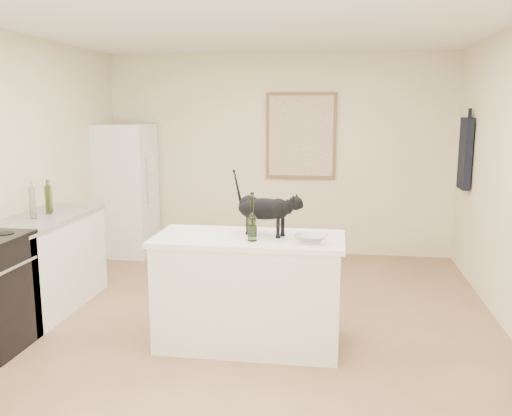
% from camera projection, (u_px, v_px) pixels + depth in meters
% --- Properties ---
extents(floor, '(5.50, 5.50, 0.00)m').
position_uv_depth(floor, '(241.00, 333.00, 4.65)').
color(floor, '#A27656').
rests_on(floor, ground).
extents(ceiling, '(5.50, 5.50, 0.00)m').
position_uv_depth(ceiling, '(240.00, 16.00, 4.19)').
color(ceiling, white).
rests_on(ceiling, ground).
extents(wall_back, '(4.50, 0.00, 4.50)m').
position_uv_depth(wall_back, '(278.00, 155.00, 7.10)').
color(wall_back, beige).
rests_on(wall_back, ground).
extents(wall_front, '(4.50, 0.00, 4.50)m').
position_uv_depth(wall_front, '(89.00, 295.00, 1.75)').
color(wall_front, beige).
rests_on(wall_front, ground).
extents(island_base, '(1.44, 0.67, 0.86)m').
position_uv_depth(island_base, '(249.00, 293.00, 4.37)').
color(island_base, white).
rests_on(island_base, floor).
extents(island_top, '(1.50, 0.70, 0.04)m').
position_uv_depth(island_top, '(249.00, 239.00, 4.29)').
color(island_top, white).
rests_on(island_top, island_base).
extents(left_cabinets, '(0.60, 1.40, 0.86)m').
position_uv_depth(left_cabinets, '(45.00, 265.00, 5.16)').
color(left_cabinets, white).
rests_on(left_cabinets, floor).
extents(left_countertop, '(0.62, 1.44, 0.04)m').
position_uv_depth(left_countertop, '(42.00, 219.00, 5.08)').
color(left_countertop, gray).
rests_on(left_countertop, left_cabinets).
extents(fridge, '(0.68, 0.68, 1.70)m').
position_uv_depth(fridge, '(126.00, 190.00, 7.08)').
color(fridge, white).
rests_on(fridge, floor).
extents(artwork_frame, '(0.90, 0.03, 1.10)m').
position_uv_depth(artwork_frame, '(301.00, 136.00, 6.98)').
color(artwork_frame, brown).
rests_on(artwork_frame, wall_back).
extents(artwork_canvas, '(0.82, 0.00, 1.02)m').
position_uv_depth(artwork_canvas, '(301.00, 136.00, 6.96)').
color(artwork_canvas, beige).
rests_on(artwork_canvas, wall_back).
extents(hanging_garment, '(0.08, 0.34, 0.80)m').
position_uv_depth(hanging_garment, '(465.00, 154.00, 6.07)').
color(hanging_garment, black).
rests_on(hanging_garment, wall_right).
extents(black_cat, '(0.57, 0.34, 0.38)m').
position_uv_depth(black_cat, '(264.00, 212.00, 4.29)').
color(black_cat, black).
rests_on(black_cat, island_top).
extents(wine_bottle, '(0.09, 0.09, 0.33)m').
position_uv_depth(wine_bottle, '(252.00, 220.00, 4.11)').
color(wine_bottle, '#376026').
rests_on(wine_bottle, island_top).
extents(glass_bowl, '(0.28, 0.28, 0.06)m').
position_uv_depth(glass_bowl, '(311.00, 239.00, 4.08)').
color(glass_bowl, white).
rests_on(glass_bowl, island_top).
extents(fridge_paper, '(0.07, 0.14, 0.20)m').
position_uv_depth(fridge_paper, '(150.00, 165.00, 6.96)').
color(fridge_paper, silver).
rests_on(fridge_paper, fridge).
extents(counter_bottle_cluster, '(0.10, 0.38, 0.29)m').
position_uv_depth(counter_bottle_cluster, '(43.00, 201.00, 5.12)').
color(counter_bottle_cluster, brown).
rests_on(counter_bottle_cluster, left_countertop).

